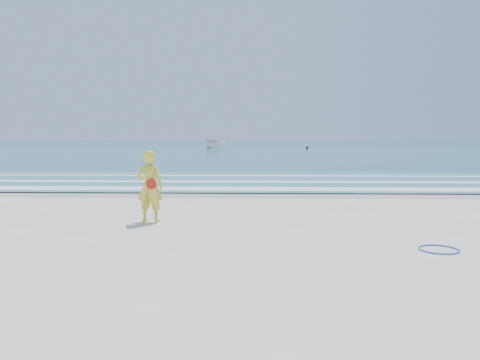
{
  "coord_description": "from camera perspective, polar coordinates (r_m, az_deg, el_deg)",
  "views": [
    {
      "loc": [
        0.6,
        -8.31,
        2.16
      ],
      "look_at": [
        0.2,
        4.0,
        1.0
      ],
      "focal_mm": 35.0,
      "sensor_mm": 36.0,
      "label": 1
    }
  ],
  "objects": [
    {
      "name": "ocean",
      "position": [
        113.33,
        1.58,
        4.31
      ],
      "size": [
        400.0,
        190.0,
        0.04
      ],
      "primitive_type": "cube",
      "color": "#19727F",
      "rests_on": "ground"
    },
    {
      "name": "buoy",
      "position": [
        78.36,
        8.19,
        3.94
      ],
      "size": [
        0.42,
        0.42,
        0.42
      ],
      "primitive_type": "sphere",
      "color": "black",
      "rests_on": "ocean"
    },
    {
      "name": "shallow",
      "position": [
        22.42,
        0.34,
        -0.03
      ],
      "size": [
        400.0,
        10.0,
        0.01
      ],
      "primitive_type": "cube",
      "color": "#59B7AD",
      "rests_on": "ocean"
    },
    {
      "name": "hoop",
      "position": [
        9.74,
        23.06,
        -7.79
      ],
      "size": [
        0.78,
        0.78,
        0.03
      ],
      "primitive_type": "torus",
      "rotation": [
        0.0,
        0.0,
        0.06
      ],
      "color": "blue",
      "rests_on": "ground"
    },
    {
      "name": "woman",
      "position": [
        11.96,
        -10.93,
        -0.75
      ],
      "size": [
        0.72,
        0.52,
        1.81
      ],
      "color": "yellow",
      "rests_on": "ground"
    },
    {
      "name": "foam_mid",
      "position": [
        21.62,
        0.28,
        -0.21
      ],
      "size": [
        400.0,
        0.9,
        0.01
      ],
      "primitive_type": "cube",
      "color": "white",
      "rests_on": "shallow"
    },
    {
      "name": "wet_sand",
      "position": [
        17.45,
        -0.1,
        -1.72
      ],
      "size": [
        400.0,
        2.4,
        0.0
      ],
      "primitive_type": "cube",
      "color": "#B2A893",
      "rests_on": "ground"
    },
    {
      "name": "ground",
      "position": [
        8.61,
        -2.2,
        -9.17
      ],
      "size": [
        400.0,
        400.0,
        0.0
      ],
      "primitive_type": "plane",
      "color": "silver",
      "rests_on": "ground"
    },
    {
      "name": "foam_far",
      "position": [
        24.91,
        0.5,
        0.53
      ],
      "size": [
        400.0,
        0.6,
        0.01
      ],
      "primitive_type": "cube",
      "color": "white",
      "rests_on": "shallow"
    },
    {
      "name": "boat",
      "position": [
        81.09,
        -2.82,
        4.51
      ],
      "size": [
        4.85,
        3.41,
        1.75
      ],
      "primitive_type": "imported",
      "rotation": [
        0.0,
        0.0,
        1.15
      ],
      "color": "silver",
      "rests_on": "ocean"
    },
    {
      "name": "foam_near",
      "position": [
        18.74,
        0.04,
        -1.07
      ],
      "size": [
        400.0,
        1.4,
        0.01
      ],
      "primitive_type": "cube",
      "color": "white",
      "rests_on": "shallow"
    }
  ]
}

